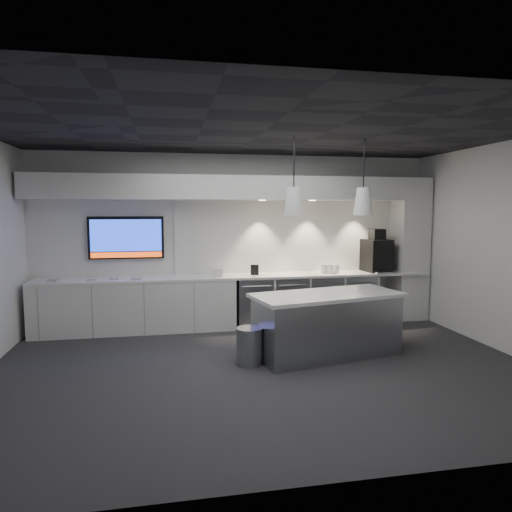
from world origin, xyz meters
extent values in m
plane|color=#2B2B2D|center=(0.00, 0.00, 0.00)|extent=(7.00, 7.00, 0.00)
plane|color=black|center=(0.00, 0.00, 3.00)|extent=(7.00, 7.00, 0.00)
plane|color=white|center=(0.00, 2.50, 1.50)|extent=(7.00, 0.00, 7.00)
plane|color=white|center=(0.00, -2.50, 1.50)|extent=(7.00, 0.00, 7.00)
plane|color=white|center=(3.50, 0.00, 1.50)|extent=(0.00, 7.00, 7.00)
cube|color=white|center=(0.00, 2.17, 0.88)|extent=(6.80, 0.65, 0.04)
cube|color=silver|center=(-1.75, 2.17, 0.43)|extent=(3.30, 0.63, 0.86)
cube|color=gray|center=(0.25, 2.17, 0.42)|extent=(0.60, 0.61, 0.85)
cube|color=gray|center=(0.88, 2.17, 0.42)|extent=(0.60, 0.61, 0.85)
cube|color=gray|center=(1.51, 2.17, 0.42)|extent=(0.60, 0.61, 0.85)
cube|color=gray|center=(2.14, 2.17, 0.42)|extent=(0.60, 0.61, 0.85)
cube|color=silver|center=(1.20, 2.48, 1.55)|extent=(4.60, 0.03, 1.30)
cube|color=silver|center=(0.00, 2.20, 2.40)|extent=(6.90, 0.60, 0.40)
cube|color=silver|center=(3.20, 2.20, 1.30)|extent=(0.55, 0.55, 2.60)
cube|color=black|center=(-1.90, 2.45, 1.56)|extent=(1.25, 0.06, 0.72)
cube|color=#132FB9|center=(-1.90, 2.42, 1.60)|extent=(1.17, 0.00, 0.54)
cube|color=#EC450D|center=(-1.90, 2.42, 1.27)|extent=(1.17, 0.00, 0.09)
cube|color=gray|center=(0.96, 0.38, 0.42)|extent=(2.10, 1.18, 0.83)
cube|color=white|center=(0.96, 0.38, 0.86)|extent=(2.22, 1.30, 0.05)
cylinder|color=gray|center=(-0.17, 0.22, 0.24)|extent=(0.41, 0.41, 0.49)
cube|color=black|center=(2.55, 2.20, 1.19)|extent=(0.47, 0.52, 0.59)
cube|color=black|center=(2.55, 2.20, 1.58)|extent=(0.26, 0.26, 0.19)
cube|color=gray|center=(2.55, 1.94, 0.92)|extent=(0.34, 0.23, 0.03)
cube|color=black|center=(0.27, 2.16, 0.99)|extent=(0.14, 0.04, 0.18)
cube|color=white|center=(-0.39, 2.05, 0.97)|extent=(0.18, 0.06, 0.14)
cube|color=#B4B4B4|center=(-3.00, 2.09, 0.91)|extent=(0.19, 0.19, 0.02)
cube|color=#B4B4B4|center=(-2.44, 2.10, 0.91)|extent=(0.19, 0.19, 0.02)
cube|color=#B4B4B4|center=(-2.06, 2.14, 0.91)|extent=(0.20, 0.20, 0.02)
cube|color=#B4B4B4|center=(-1.71, 2.08, 0.91)|extent=(0.20, 0.20, 0.02)
cone|color=silver|center=(0.47, 0.38, 2.15)|extent=(0.26, 0.26, 0.38)
cylinder|color=black|center=(0.47, 0.38, 2.69)|extent=(0.02, 0.02, 0.70)
cone|color=silver|center=(1.46, 0.38, 2.15)|extent=(0.26, 0.26, 0.38)
cylinder|color=black|center=(1.46, 0.38, 2.69)|extent=(0.02, 0.02, 0.70)
camera|label=1|loc=(-1.17, -5.56, 2.06)|focal=32.00mm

